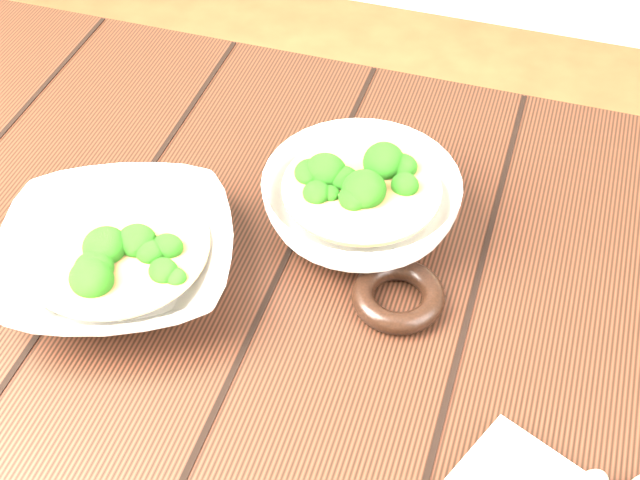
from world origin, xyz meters
TOP-DOWN VIEW (x-y plane):
  - table at (0.00, 0.00)m, footprint 1.20×0.80m
  - soup_bowl_front at (-0.17, -0.04)m, footprint 0.31×0.31m
  - soup_bowl_back at (0.04, 0.11)m, footprint 0.27×0.27m
  - trivet at (0.11, 0.01)m, footprint 0.13×0.13m

SIDE VIEW (x-z plane):
  - table at x=0.00m, z-range 0.26..1.01m
  - trivet at x=0.11m, z-range 0.75..0.77m
  - soup_bowl_front at x=-0.17m, z-range 0.75..0.82m
  - soup_bowl_back at x=0.04m, z-range 0.75..0.83m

